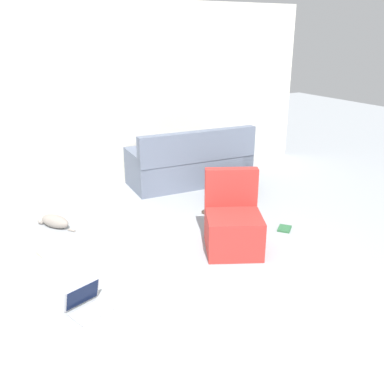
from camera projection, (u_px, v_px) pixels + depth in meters
name	position (u px, v px, depth m)	size (l,w,h in m)	color
ground_plane	(227.00, 317.00, 3.47)	(20.00, 20.00, 0.00)	#999EA3
wall_back	(86.00, 99.00, 5.91)	(7.35, 0.06, 2.60)	silver
couch	(190.00, 165.00, 6.44)	(1.85, 0.91, 0.86)	slate
dog	(233.00, 184.00, 5.95)	(1.32, 0.86, 0.37)	#4C3D33
cat	(54.00, 221.00, 5.03)	(0.36, 0.49, 0.16)	gray
laptop_open	(86.00, 302.00, 3.54)	(0.39, 0.35, 0.22)	#B7B7BC
book_cream	(48.00, 252.00, 4.46)	(0.23, 0.20, 0.02)	beige
book_green	(284.00, 229.00, 4.99)	(0.23, 0.22, 0.02)	#2D663D
side_chair	(233.00, 224.00, 4.48)	(0.78, 0.80, 0.82)	#B72D28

